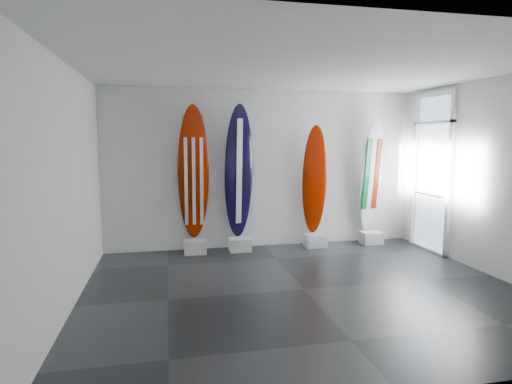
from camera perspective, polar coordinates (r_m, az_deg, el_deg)
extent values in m
plane|color=black|center=(6.06, 6.46, -12.91)|extent=(6.00, 6.00, 0.00)
plane|color=white|center=(5.77, 6.90, 16.34)|extent=(6.00, 6.00, 0.00)
plane|color=silver|center=(8.12, 1.05, 3.10)|extent=(6.00, 0.00, 6.00)
plane|color=silver|center=(3.47, 19.95, -2.81)|extent=(6.00, 0.00, 6.00)
plane|color=silver|center=(5.55, -24.14, 0.59)|extent=(0.00, 5.00, 5.00)
plane|color=silver|center=(7.26, 29.76, 1.67)|extent=(0.00, 5.00, 5.00)
cube|color=silver|center=(7.84, -8.21, -7.36)|extent=(0.40, 0.30, 0.24)
ellipsoid|color=#871400|center=(7.71, -8.43, 2.51)|extent=(0.56, 0.37, 2.45)
cube|color=silver|center=(7.93, -2.16, -7.12)|extent=(0.40, 0.30, 0.24)
ellipsoid|color=black|center=(7.81, -2.33, 2.74)|extent=(0.59, 0.33, 2.47)
cube|color=silver|center=(8.30, 8.00, -6.54)|extent=(0.40, 0.30, 0.24)
ellipsoid|color=#871400|center=(8.20, 7.90, 1.59)|extent=(0.51, 0.32, 2.10)
cube|color=silver|center=(8.76, 15.30, -5.99)|extent=(0.40, 0.30, 0.24)
ellipsoid|color=silver|center=(8.66, 15.27, 2.31)|extent=(0.58, 0.42, 2.29)
cube|color=silver|center=(8.09, -16.19, -5.45)|extent=(0.09, 0.02, 0.13)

